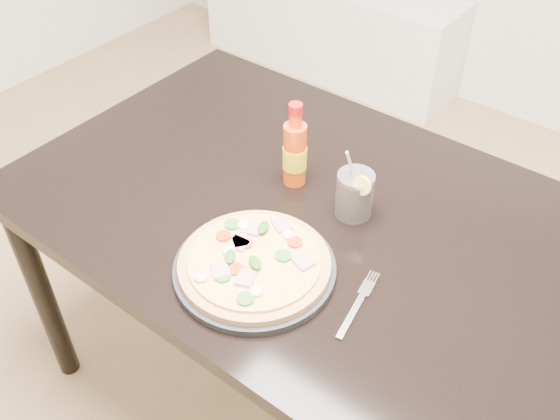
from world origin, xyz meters
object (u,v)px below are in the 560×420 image
Objects in this scene: cola_cup at (354,195)px; fork at (359,302)px; plate at (255,268)px; dining_table at (311,235)px; hot_sauce_bottle at (295,153)px; media_console at (328,26)px; pizza at (254,262)px.

cola_cup is 0.27m from fork.
dining_table is at bearing 94.98° from plate.
hot_sauce_bottle is 0.15× the size of media_console.
hot_sauce_bottle reaches higher than pizza.
dining_table is 0.26m from pizza.
dining_table is 0.16m from cola_cup.
dining_table is at bearing 94.64° from pizza.
plate is at bearing -174.56° from fork.
fork is at bearing -54.59° from cola_cup.
hot_sauce_bottle reaches higher than cola_cup.
fork reaches higher than media_console.
plate is 0.24× the size of media_console.
cola_cup is at bearing 77.44° from plate.
pizza is at bearing -68.80° from hot_sauce_bottle.
dining_table is at bearing 133.91° from fork.
pizza is 0.28m from cola_cup.
hot_sauce_bottle is 1.15× the size of fork.
hot_sauce_bottle is (-0.09, 0.06, 0.17)m from dining_table.
plate is at bearing -102.56° from cola_cup.
fork is at bearing 15.37° from pizza.
cola_cup is at bearing -54.63° from media_console.
pizza reaches higher than plate.
pizza reaches higher than dining_table.
fork is at bearing 15.57° from plate.
media_console is (-1.09, 1.70, -0.42)m from dining_table.
cola_cup is 0.12× the size of media_console.
plate is 1.55× the size of hot_sauce_bottle.
hot_sauce_bottle reaches higher than dining_table.
pizza is (0.02, -0.23, 0.11)m from dining_table.
fork is 2.35m from media_console.
media_console is (-1.11, 1.93, -0.53)m from pizza.
plate reaches higher than media_console.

